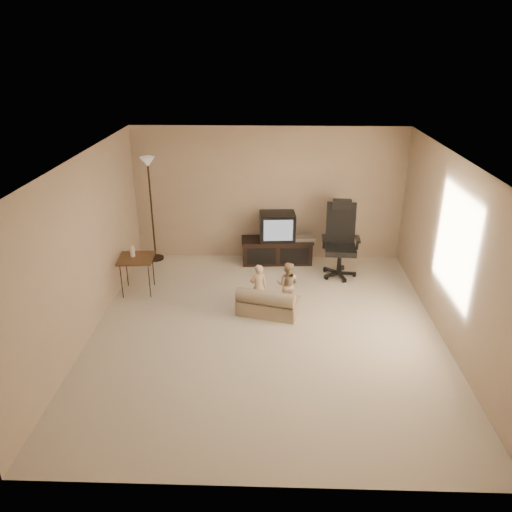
{
  "coord_description": "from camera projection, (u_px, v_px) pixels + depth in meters",
  "views": [
    {
      "loc": [
        0.05,
        -6.21,
        3.87
      ],
      "look_at": [
        -0.17,
        0.6,
        0.93
      ],
      "focal_mm": 35.0,
      "sensor_mm": 36.0,
      "label": 1
    }
  ],
  "objects": [
    {
      "name": "tv_stand",
      "position": [
        277.0,
        242.0,
        9.35
      ],
      "size": [
        1.38,
        0.59,
        0.97
      ],
      "rotation": [
        0.0,
        0.0,
        0.07
      ],
      "color": "black",
      "rests_on": "floor"
    },
    {
      "name": "floor_lamp",
      "position": [
        150.0,
        186.0,
        9.06
      ],
      "size": [
        0.31,
        0.31,
        1.98
      ],
      "color": "black",
      "rests_on": "floor"
    },
    {
      "name": "room_shell",
      "position": [
        267.0,
        233.0,
        6.63
      ],
      "size": [
        5.5,
        5.5,
        5.5
      ],
      "color": "silver",
      "rests_on": "floor"
    },
    {
      "name": "toddler_left",
      "position": [
        258.0,
        287.0,
        7.7
      ],
      "size": [
        0.32,
        0.27,
        0.75
      ],
      "primitive_type": "imported",
      "rotation": [
        0.0,
        0.0,
        3.43
      ],
      "color": "#D4AC84",
      "rests_on": "floor"
    },
    {
      "name": "toddler_right",
      "position": [
        287.0,
        284.0,
        7.79
      ],
      "size": [
        0.4,
        0.28,
        0.74
      ],
      "primitive_type": "imported",
      "rotation": [
        0.0,
        0.0,
        2.89
      ],
      "color": "#D4AC84",
      "rests_on": "floor"
    },
    {
      "name": "floor",
      "position": [
        266.0,
        331.0,
        7.23
      ],
      "size": [
        5.5,
        5.5,
        0.0
      ],
      "primitive_type": "plane",
      "color": "beige",
      "rests_on": "ground"
    },
    {
      "name": "child_sofa",
      "position": [
        268.0,
        303.0,
        7.62
      ],
      "size": [
        1.01,
        0.72,
        0.45
      ],
      "rotation": [
        0.0,
        0.0,
        -0.25
      ],
      "color": "tan",
      "rests_on": "floor"
    },
    {
      "name": "office_chair",
      "position": [
        340.0,
        249.0,
        8.82
      ],
      "size": [
        0.67,
        0.69,
        1.35
      ],
      "rotation": [
        0.0,
        0.0,
        -0.06
      ],
      "color": "black",
      "rests_on": "floor"
    },
    {
      "name": "side_table",
      "position": [
        136.0,
        258.0,
        8.15
      ],
      "size": [
        0.6,
        0.6,
        0.84
      ],
      "rotation": [
        0.0,
        0.0,
        0.08
      ],
      "color": "brown",
      "rests_on": "floor"
    }
  ]
}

